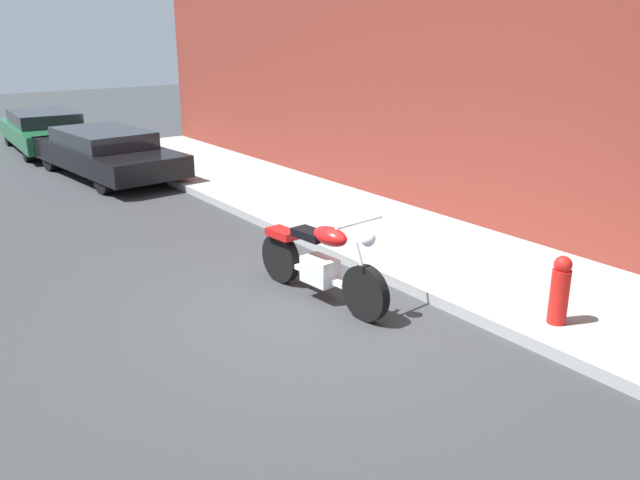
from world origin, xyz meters
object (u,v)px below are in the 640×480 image
at_px(parked_car_black, 106,152).
at_px(parked_car_green, 46,130).
at_px(motorcycle, 320,263).
at_px(fire_hydrant, 559,296).

xyz_separation_m(parked_car_black, parked_car_green, (-4.13, -0.21, -0.00)).
xyz_separation_m(motorcycle, parked_car_black, (-8.35, 0.22, 0.08)).
bearing_deg(fire_hydrant, motorcycle, -146.87).
bearing_deg(parked_car_black, parked_car_green, -177.04).
bearing_deg(parked_car_black, fire_hydrant, 6.81).
bearing_deg(fire_hydrant, parked_car_green, -174.26).
relative_size(motorcycle, parked_car_green, 0.51).
distance_m(parked_car_green, fire_hydrant, 14.85).
xyz_separation_m(parked_car_green, fire_hydrant, (14.77, 1.48, -0.10)).
height_order(motorcycle, parked_car_black, motorcycle).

